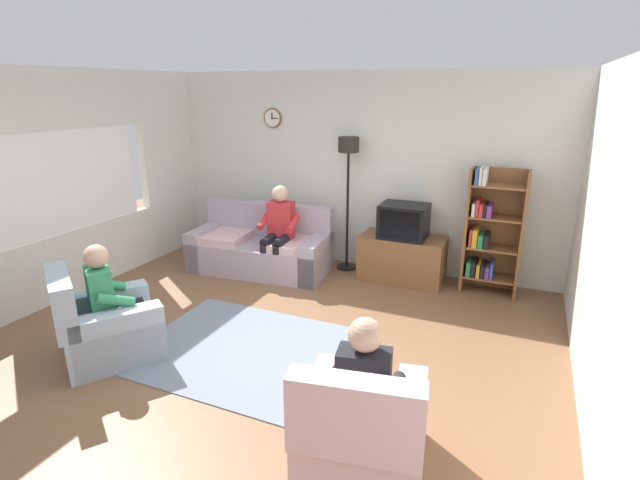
# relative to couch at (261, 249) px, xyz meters

# --- Properties ---
(ground_plane) EXTENTS (12.00, 12.00, 0.00)m
(ground_plane) POSITION_rel_couch_xyz_m (1.11, -1.81, -0.31)
(ground_plane) COLOR brown
(back_wall_assembly) EXTENTS (6.20, 0.17, 2.70)m
(back_wall_assembly) POSITION_rel_couch_xyz_m (1.10, 0.85, 1.04)
(back_wall_assembly) COLOR silver
(back_wall_assembly) RESTS_ON ground_plane
(left_wall_assembly) EXTENTS (0.12, 5.80, 2.70)m
(left_wall_assembly) POSITION_rel_couch_xyz_m (-1.75, -1.77, 1.03)
(left_wall_assembly) COLOR silver
(left_wall_assembly) RESTS_ON ground_plane
(right_wall) EXTENTS (0.12, 5.80, 2.70)m
(right_wall) POSITION_rel_couch_xyz_m (3.97, -1.81, 1.04)
(right_wall) COLOR silver
(right_wall) RESTS_ON ground_plane
(couch) EXTENTS (1.97, 1.04, 0.90)m
(couch) POSITION_rel_couch_xyz_m (0.00, 0.00, 0.00)
(couch) COLOR #A899A8
(couch) RESTS_ON ground_plane
(tv_stand) EXTENTS (1.10, 0.56, 0.60)m
(tv_stand) POSITION_rel_couch_xyz_m (1.91, 0.45, -0.01)
(tv_stand) COLOR brown
(tv_stand) RESTS_ON ground_plane
(tv) EXTENTS (0.60, 0.49, 0.44)m
(tv) POSITION_rel_couch_xyz_m (1.91, 0.42, 0.51)
(tv) COLOR black
(tv) RESTS_ON tv_stand
(bookshelf) EXTENTS (0.68, 0.36, 1.57)m
(bookshelf) POSITION_rel_couch_xyz_m (2.97, 0.52, 0.46)
(bookshelf) COLOR brown
(bookshelf) RESTS_ON ground_plane
(floor_lamp) EXTENTS (0.28, 0.28, 1.85)m
(floor_lamp) POSITION_rel_couch_xyz_m (1.08, 0.54, 1.14)
(floor_lamp) COLOR black
(floor_lamp) RESTS_ON ground_plane
(armchair_near_window) EXTENTS (1.16, 1.18, 0.90)m
(armchair_near_window) POSITION_rel_couch_xyz_m (-0.18, -2.59, -0.02)
(armchair_near_window) COLOR #9EADBC
(armchair_near_window) RESTS_ON ground_plane
(armchair_near_bookshelf) EXTENTS (0.94, 1.01, 0.90)m
(armchair_near_bookshelf) POSITION_rel_couch_xyz_m (2.52, -2.98, -0.02)
(armchair_near_bookshelf) COLOR beige
(armchair_near_bookshelf) RESTS_ON ground_plane
(area_rug) EXTENTS (2.20, 1.70, 0.01)m
(area_rug) POSITION_rel_couch_xyz_m (1.02, -1.99, -0.31)
(area_rug) COLOR slate
(area_rug) RESTS_ON ground_plane
(person_on_couch) EXTENTS (0.54, 0.56, 1.24)m
(person_on_couch) POSITION_rel_couch_xyz_m (0.35, -0.11, 0.39)
(person_on_couch) COLOR red
(person_on_couch) RESTS_ON ground_plane
(person_in_left_armchair) EXTENTS (0.61, 0.64, 1.12)m
(person_in_left_armchair) POSITION_rel_couch_xyz_m (-0.13, -2.51, 0.29)
(person_in_left_armchair) COLOR #338C59
(person_in_left_armchair) RESTS_ON ground_plane
(person_in_right_armchair) EXTENTS (0.56, 0.58, 1.12)m
(person_in_right_armchair) POSITION_rel_couch_xyz_m (2.50, -2.89, 0.29)
(person_in_right_armchair) COLOR black
(person_in_right_armchair) RESTS_ON ground_plane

